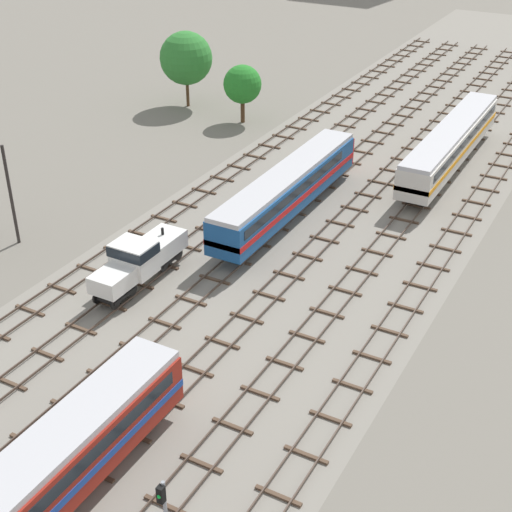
# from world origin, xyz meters

# --- Properties ---
(ground_plane) EXTENTS (480.00, 480.00, 0.00)m
(ground_plane) POSITION_xyz_m (0.00, 56.00, 0.00)
(ground_plane) COLOR slate
(ballast_bed) EXTENTS (25.15, 176.00, 0.01)m
(ballast_bed) POSITION_xyz_m (0.00, 56.00, 0.00)
(ballast_bed) COLOR gray
(ballast_bed) RESTS_ON ground
(track_far_left) EXTENTS (2.40, 126.00, 0.29)m
(track_far_left) POSITION_xyz_m (-10.58, 57.00, 0.14)
(track_far_left) COLOR #47382D
(track_far_left) RESTS_ON ground
(track_left) EXTENTS (2.40, 126.00, 0.29)m
(track_left) POSITION_xyz_m (-6.35, 57.00, 0.14)
(track_left) COLOR #47382D
(track_left) RESTS_ON ground
(track_centre_left) EXTENTS (2.40, 126.00, 0.29)m
(track_centre_left) POSITION_xyz_m (-2.12, 57.00, 0.14)
(track_centre_left) COLOR #47382D
(track_centre_left) RESTS_ON ground
(track_centre) EXTENTS (2.40, 126.00, 0.29)m
(track_centre) POSITION_xyz_m (2.12, 57.00, 0.14)
(track_centre) COLOR #47382D
(track_centre) RESTS_ON ground
(track_centre_right) EXTENTS (2.40, 126.00, 0.29)m
(track_centre_right) POSITION_xyz_m (6.35, 57.00, 0.14)
(track_centre_right) COLOR #47382D
(track_centre_right) RESTS_ON ground
(track_right) EXTENTS (2.40, 126.00, 0.29)m
(track_right) POSITION_xyz_m (10.58, 57.00, 0.14)
(track_right) COLOR #47382D
(track_right) RESTS_ON ground
(passenger_coach_centre_nearest) EXTENTS (2.96, 22.00, 3.80)m
(passenger_coach_centre_nearest) POSITION_xyz_m (2.12, 23.19, 2.61)
(passenger_coach_centre_nearest) COLOR maroon
(passenger_coach_centre_nearest) RESTS_ON ground
(shunter_loco_left_near) EXTENTS (2.74, 8.46, 3.10)m
(shunter_loco_left_near) POSITION_xyz_m (-6.35, 43.67, 2.01)
(shunter_loco_left_near) COLOR white
(shunter_loco_left_near) RESTS_ON ground
(diesel_railcar_centre_left_mid) EXTENTS (2.96, 20.50, 3.80)m
(diesel_railcar_centre_left_mid) POSITION_xyz_m (-2.12, 57.50, 2.60)
(diesel_railcar_centre_left_mid) COLOR #194C8C
(diesel_railcar_centre_left_mid) RESTS_ON ground
(passenger_coach_centre_right_midfar) EXTENTS (2.96, 22.00, 3.80)m
(passenger_coach_centre_right_midfar) POSITION_xyz_m (6.35, 73.57, 2.61)
(passenger_coach_centre_right_midfar) COLOR beige
(passenger_coach_centre_right_midfar) RESTS_ON ground
(lineside_tree_0) EXTENTS (4.00, 4.00, 6.12)m
(lineside_tree_0) POSITION_xyz_m (-16.43, 75.50, 4.10)
(lineside_tree_0) COLOR #4C331E
(lineside_tree_0) RESTS_ON ground
(lineside_tree_1) EXTENTS (5.79, 5.79, 8.31)m
(lineside_tree_1) POSITION_xyz_m (-24.51, 77.21, 5.40)
(lineside_tree_1) COLOR #4C331E
(lineside_tree_1) RESTS_ON ground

